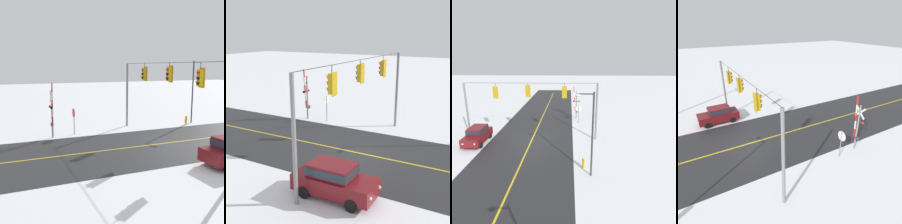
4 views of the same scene
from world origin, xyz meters
TOP-DOWN VIEW (x-y plane):
  - ground_plane at (0.00, 0.00)m, footprint 160.00×160.00m
  - signal_span at (0.05, -0.01)m, footprint 14.20×0.47m
  - stop_sign at (-5.37, -5.89)m, footprint 0.80×0.09m
  - railroad_crossing at (-5.08, -7.81)m, footprint 0.98×0.31m
  - parked_car_maroon at (5.56, 1.22)m, footprint 1.89×4.23m

SIDE VIEW (x-z plane):
  - ground_plane at x=0.00m, z-range 0.00..0.00m
  - parked_car_maroon at x=5.56m, z-range 0.08..1.82m
  - stop_sign at x=-5.37m, z-range 0.54..2.89m
  - railroad_crossing at x=-5.08m, z-range -0.04..4.60m
  - signal_span at x=0.05m, z-range 1.14..7.35m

